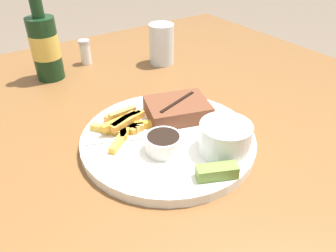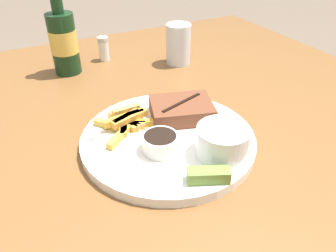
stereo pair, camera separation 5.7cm
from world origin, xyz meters
name	(u,v)px [view 1 (the left image)]	position (x,y,z in m)	size (l,w,h in m)	color
dining_table	(168,172)	(0.00, 0.00, 0.65)	(1.23, 1.25, 0.72)	brown
dinner_plate	(168,139)	(0.00, 0.00, 0.73)	(0.31, 0.31, 0.02)	white
steak_portion	(177,109)	(0.05, 0.04, 0.76)	(0.14, 0.12, 0.03)	brown
fries_pile	(123,125)	(-0.06, 0.06, 0.75)	(0.11, 0.11, 0.02)	#E99448
coleslaw_cup	(225,136)	(0.05, -0.09, 0.77)	(0.09, 0.09, 0.05)	white
dipping_sauce_cup	(163,143)	(-0.03, -0.03, 0.76)	(0.06, 0.06, 0.03)	silver
pickle_spear	(217,172)	(0.00, -0.13, 0.75)	(0.07, 0.05, 0.02)	olive
fork_utensil	(122,139)	(-0.08, 0.03, 0.74)	(0.13, 0.06, 0.00)	#B7B7BC
beer_bottle	(45,45)	(-0.09, 0.39, 0.81)	(0.07, 0.07, 0.24)	#143319
drinking_glass	(162,44)	(0.19, 0.31, 0.78)	(0.07, 0.07, 0.11)	silver
salt_shaker	(85,52)	(0.02, 0.43, 0.76)	(0.03, 0.03, 0.07)	white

